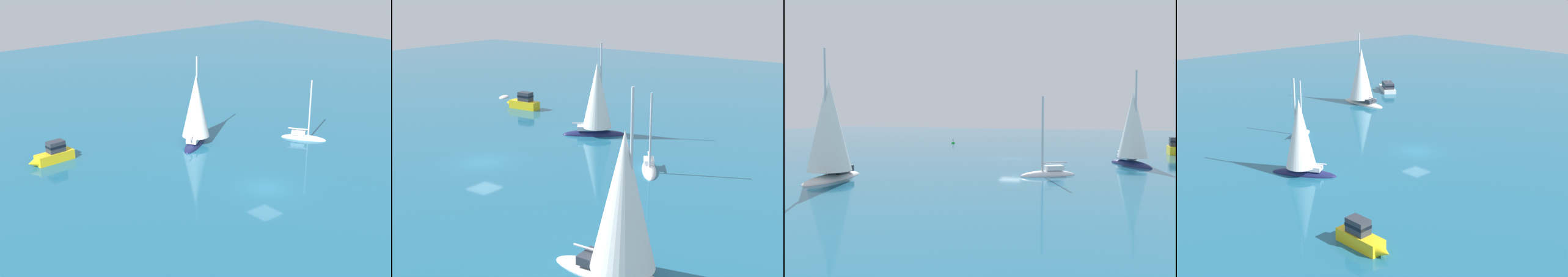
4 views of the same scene
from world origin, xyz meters
TOP-DOWN VIEW (x-y plane):
  - ground_plane at (0.00, 0.00)m, footprint 160.00×160.00m
  - yacht at (13.65, -2.87)m, footprint 5.27×6.48m
  - dinghy at (22.30, 19.23)m, footprint 2.77×2.16m
  - ketch at (6.83, -13.24)m, footprint 4.95×3.80m
  - cabin_cruiser_1 at (18.52, 12.14)m, footprint 1.59×5.01m
  - ketch_1 at (-9.83, -21.12)m, footprint 3.79×8.10m

SIDE VIEW (x-z plane):
  - ground_plane at x=0.00m, z-range 0.00..0.00m
  - dinghy at x=22.30m, z-range -0.23..0.23m
  - ketch at x=6.83m, z-range -3.52..3.88m
  - cabin_cruiser_1 at x=18.52m, z-range -0.26..1.91m
  - yacht at x=13.65m, z-range -1.56..8.70m
  - ketch_1 at x=-9.83m, z-range -1.68..9.47m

